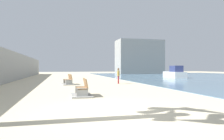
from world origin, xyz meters
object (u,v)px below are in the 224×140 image
at_px(bench_far, 68,82).
at_px(person_walking, 118,75).
at_px(bench_near, 82,92).
at_px(boat_mid_bay, 175,73).

relative_size(bench_far, person_walking, 1.43).
distance_m(bench_near, person_walking, 9.43).
distance_m(bench_far, boat_mid_bay, 19.21).
bearing_deg(person_walking, bench_far, 177.44).
bearing_deg(bench_far, person_walking, -2.56).
distance_m(bench_near, bench_far, 8.53).
bearing_deg(boat_mid_bay, bench_far, -150.30).
xyz_separation_m(bench_far, person_walking, (4.87, -0.22, 0.66)).
xyz_separation_m(person_walking, boat_mid_bay, (11.81, 9.73, -0.17)).
bearing_deg(person_walking, bench_near, -118.02).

